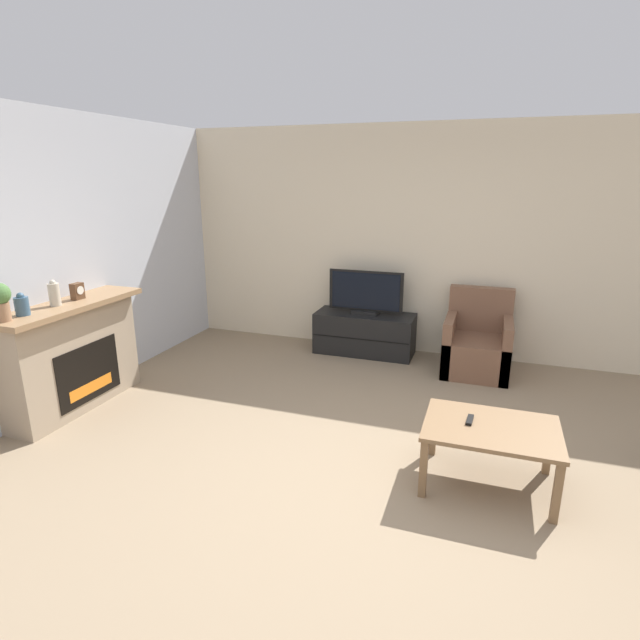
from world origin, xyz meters
The scene contains 12 objects.
ground_plane centered at (0.00, 0.00, 0.00)m, with size 24.00×24.00×0.00m, color #89755B.
wall_back centered at (0.00, 2.99, 1.35)m, with size 12.00×0.06×2.70m.
wall_left centered at (-3.18, 0.00, 1.35)m, with size 0.06×12.00×2.70m.
fireplace centered at (-2.98, 0.33, 0.52)m, with size 0.47×1.46×1.02m.
mantel_vase_left centered at (-2.96, -0.11, 1.10)m, with size 0.11×0.11×0.19m.
mantel_vase_centre_left centered at (-2.96, 0.22, 1.12)m, with size 0.09×0.09×0.23m.
mantel_clock centered at (-2.96, 0.48, 1.09)m, with size 0.08×0.11×0.15m.
tv_stand centered at (-0.78, 2.68, 0.25)m, with size 1.20×0.49×0.50m.
tv centered at (-0.78, 2.67, 0.75)m, with size 0.90×0.18×0.53m.
armchair centered at (0.55, 2.51, 0.29)m, with size 0.70×0.76×0.90m.
coffee_table centered at (0.72, 0.29, 0.40)m, with size 0.91×0.65×0.45m.
remote centered at (0.57, 0.32, 0.46)m, with size 0.05×0.15×0.02m.
Camera 1 is at (0.61, -3.02, 2.11)m, focal length 28.00 mm.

